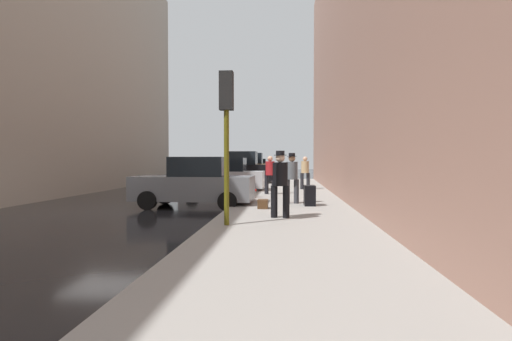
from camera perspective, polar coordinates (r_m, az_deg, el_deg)
The scene contains 15 objects.
ground_plane at distance 14.05m, azimuth -20.55°, elevation -5.46°, with size 120.00×120.00×0.00m, color black.
sidewalk at distance 12.72m, azimuth 4.85°, elevation -5.75°, with size 4.00×40.00×0.15m, color gray.
parked_gray_coupe at distance 14.35m, azimuth -8.69°, elevation -1.83°, with size 4.23×2.12×1.79m.
parked_silver_sedan at distance 20.52m, azimuth -4.65°, elevation -0.81°, with size 4.22×2.09×1.79m.
parked_black_suv at distance 26.87m, azimuth -2.45°, elevation 0.14°, with size 4.64×2.14×2.25m.
parked_bronze_suv at distance 32.73m, azimuth -1.18°, elevation 0.39°, with size 4.61×2.08×2.25m.
parked_dark_green_sedan at distance 39.34m, azimuth -0.21°, elevation 0.31°, with size 4.26×2.18×1.79m.
fire_hydrant at distance 16.25m, azimuth -0.68°, elevation -2.66°, with size 0.42×0.22×0.70m.
traffic_light at distance 9.45m, azimuth -4.24°, elevation 8.04°, with size 0.32×0.32×3.60m.
pedestrian_with_beanie at distance 14.10m, azimuth 5.15°, elevation -0.71°, with size 0.51×0.42×1.78m.
pedestrian_with_fedora at distance 10.59m, azimuth 3.47°, elevation -1.45°, with size 0.52×0.44×1.78m.
pedestrian_in_tan_coat at distance 21.05m, azimuth 7.02°, elevation -0.06°, with size 0.51×0.41×1.71m.
pedestrian_in_red_jacket at distance 17.91m, azimuth 2.02°, elevation -0.33°, with size 0.52×0.46×1.71m.
rolling_suitcase at distance 13.53m, azimuth 7.67°, elevation -3.55°, with size 0.39×0.58×1.04m.
duffel_bag at distance 12.66m, azimuth 0.99°, elevation -4.80°, with size 0.32×0.44×0.28m.
Camera 1 is at (5.94, -12.62, 1.69)m, focal length 28.00 mm.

